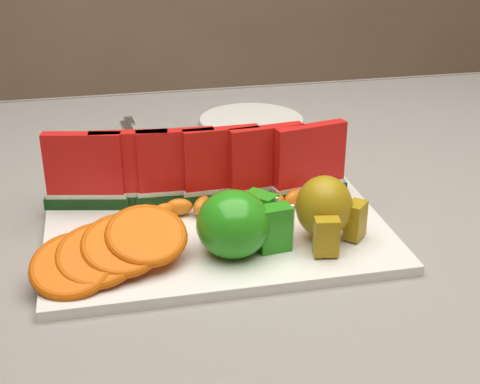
# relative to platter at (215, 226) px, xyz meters

# --- Properties ---
(table) EXTENTS (1.40, 0.90, 0.75)m
(table) POSITION_rel_platter_xyz_m (0.03, 0.08, -0.11)
(table) COLOR #4F2F1F
(table) RESTS_ON ground
(tablecloth) EXTENTS (1.53, 1.03, 0.20)m
(tablecloth) POSITION_rel_platter_xyz_m (0.03, 0.08, -0.05)
(tablecloth) COLOR gray
(tablecloth) RESTS_ON table
(platter) EXTENTS (0.40, 0.30, 0.01)m
(platter) POSITION_rel_platter_xyz_m (0.00, 0.00, 0.00)
(platter) COLOR silver
(platter) RESTS_ON tablecloth
(apple_cluster) EXTENTS (0.12, 0.10, 0.08)m
(apple_cluster) POSITION_rel_platter_xyz_m (0.01, -0.07, 0.04)
(apple_cluster) COLOR #25780A
(apple_cluster) RESTS_ON platter
(pear_cluster) EXTENTS (0.09, 0.09, 0.07)m
(pear_cluster) POSITION_rel_platter_xyz_m (0.12, -0.07, 0.04)
(pear_cluster) COLOR #A86007
(pear_cluster) RESTS_ON platter
(side_plate) EXTENTS (0.19, 0.19, 0.01)m
(side_plate) POSITION_rel_platter_xyz_m (0.13, 0.37, -0.00)
(side_plate) COLOR silver
(side_plate) RESTS_ON tablecloth
(fork) EXTENTS (0.03, 0.20, 0.00)m
(fork) POSITION_rel_platter_xyz_m (-0.08, 0.35, -0.00)
(fork) COLOR silver
(fork) RESTS_ON tablecloth
(watermelon_row) EXTENTS (0.39, 0.07, 0.10)m
(watermelon_row) POSITION_rel_platter_xyz_m (-0.01, 0.06, 0.05)
(watermelon_row) COLOR #09380A
(watermelon_row) RESTS_ON platter
(orange_fan_front) EXTENTS (0.18, 0.13, 0.05)m
(orange_fan_front) POSITION_rel_platter_xyz_m (-0.13, -0.08, 0.03)
(orange_fan_front) COLOR #EB2500
(orange_fan_front) RESTS_ON platter
(orange_fan_back) EXTENTS (0.33, 0.10, 0.04)m
(orange_fan_back) POSITION_rel_platter_xyz_m (0.02, 0.12, 0.03)
(orange_fan_back) COLOR #EB2500
(orange_fan_back) RESTS_ON platter
(tangerine_segments) EXTENTS (0.23, 0.06, 0.02)m
(tangerine_segments) POSITION_rel_platter_xyz_m (0.02, 0.01, 0.02)
(tangerine_segments) COLOR orange
(tangerine_segments) RESTS_ON platter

